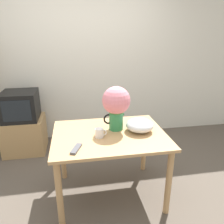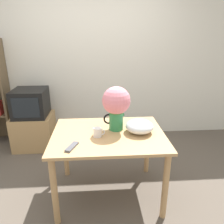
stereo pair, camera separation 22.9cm
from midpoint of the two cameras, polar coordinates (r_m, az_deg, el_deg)
The scene contains 9 objects.
ground_plane at distance 2.66m, azimuth -1.64°, elevation -20.70°, with size 12.00×12.00×0.00m, color brown.
wall_back at distance 3.68m, azimuth -2.94°, elevation 13.14°, with size 8.00×0.05×2.60m.
table at distance 2.32m, azimuth 1.92°, elevation -8.12°, with size 1.16×0.89×0.75m.
flower_vase at distance 2.27m, azimuth 4.01°, elevation 1.98°, with size 0.29×0.29×0.47m.
coffee_mug at distance 2.19m, azimuth -0.76°, elevation -5.37°, with size 0.12×0.08×0.09m.
white_bowl at distance 2.30m, azimuth 10.04°, elevation -3.76°, with size 0.29×0.29×0.13m.
remote_control at distance 2.01m, azimuth -7.22°, elevation -9.08°, with size 0.11×0.19×0.02m.
tv_stand at distance 3.66m, azimuth -17.96°, elevation -4.77°, with size 0.60×0.52×0.53m.
tv_set at distance 3.49m, azimuth -18.79°, elevation 2.28°, with size 0.49×0.50×0.41m.
Camera 2 is at (0.05, -2.03, 1.74)m, focal length 35.00 mm.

